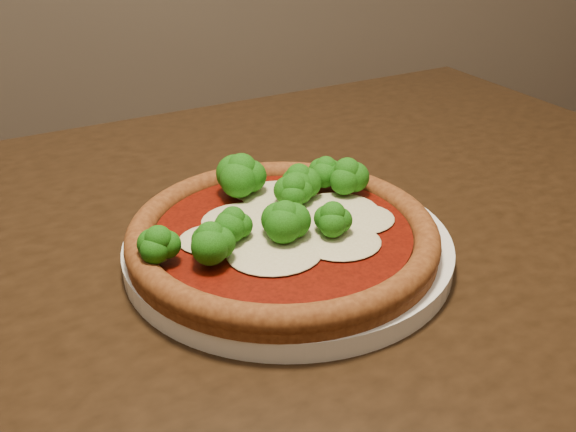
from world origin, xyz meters
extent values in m
cube|color=black|center=(-0.03, 0.14, 0.73)|extent=(1.35, 1.10, 0.04)
cylinder|color=black|center=(0.43, 0.63, 0.35)|extent=(0.06, 0.06, 0.71)
cylinder|color=white|center=(0.02, 0.16, 0.76)|extent=(0.29, 0.29, 0.02)
cylinder|color=brown|center=(0.01, 0.15, 0.77)|extent=(0.26, 0.26, 0.01)
torus|color=brown|center=(0.01, 0.15, 0.78)|extent=(0.27, 0.27, 0.02)
cylinder|color=#630E04|center=(0.01, 0.15, 0.78)|extent=(0.22, 0.22, 0.00)
ellipsoid|color=beige|center=(0.00, 0.12, 0.78)|extent=(0.08, 0.07, 0.01)
ellipsoid|color=beige|center=(0.06, 0.12, 0.78)|extent=(0.07, 0.06, 0.01)
ellipsoid|color=beige|center=(0.01, 0.16, 0.78)|extent=(0.11, 0.10, 0.01)
ellipsoid|color=beige|center=(0.03, 0.22, 0.78)|extent=(0.07, 0.06, 0.01)
ellipsoid|color=beige|center=(0.01, 0.23, 0.78)|extent=(0.04, 0.04, 0.00)
ellipsoid|color=beige|center=(-0.02, 0.18, 0.78)|extent=(0.07, 0.07, 0.01)
ellipsoid|color=beige|center=(-0.05, 0.15, 0.78)|extent=(0.06, 0.05, 0.00)
ellipsoid|color=beige|center=(0.08, 0.15, 0.78)|extent=(0.06, 0.06, 0.01)
ellipsoid|color=beige|center=(0.07, 0.17, 0.78)|extent=(0.08, 0.07, 0.01)
ellipsoid|color=#238315|center=(0.05, 0.13, 0.80)|extent=(0.04, 0.04, 0.03)
ellipsoid|color=#238315|center=(0.03, 0.19, 0.80)|extent=(0.04, 0.04, 0.03)
ellipsoid|color=#238315|center=(-0.03, 0.14, 0.80)|extent=(0.04, 0.04, 0.03)
ellipsoid|color=#238315|center=(0.00, 0.23, 0.81)|extent=(0.05, 0.05, 0.04)
ellipsoid|color=#238315|center=(0.08, 0.22, 0.80)|extent=(0.04, 0.04, 0.03)
ellipsoid|color=#238315|center=(0.09, 0.20, 0.81)|extent=(0.04, 0.04, 0.04)
ellipsoid|color=#238315|center=(0.01, 0.13, 0.80)|extent=(0.04, 0.04, 0.04)
ellipsoid|color=#238315|center=(-0.09, 0.13, 0.80)|extent=(0.04, 0.04, 0.03)
ellipsoid|color=#238315|center=(0.04, 0.20, 0.80)|extent=(0.04, 0.04, 0.04)
ellipsoid|color=#238315|center=(-0.05, 0.12, 0.80)|extent=(0.04, 0.04, 0.03)
camera|label=1|loc=(-0.11, -0.31, 1.05)|focal=40.00mm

